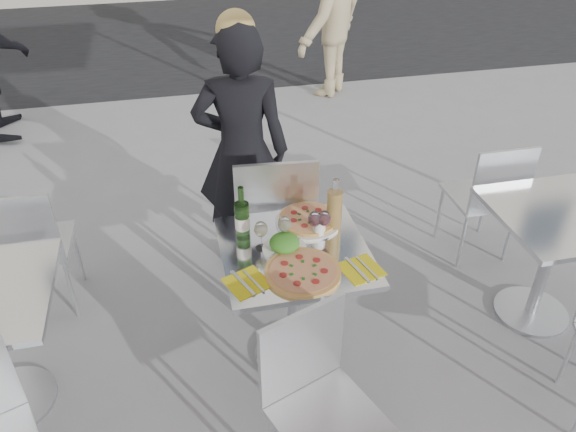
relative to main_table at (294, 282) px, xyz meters
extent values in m
plane|color=slate|center=(0.00, 0.00, -0.54)|extent=(80.00, 80.00, 0.00)
cube|color=black|center=(0.00, 6.50, -0.54)|extent=(24.00, 5.00, 0.00)
cylinder|color=#B7BABF|center=(0.00, 0.00, -0.53)|extent=(0.44, 0.44, 0.02)
cylinder|color=#B7BABF|center=(0.00, 0.00, -0.17)|extent=(0.07, 0.07, 0.72)
cube|color=silver|center=(0.00, 0.00, 0.20)|extent=(0.72, 0.72, 0.03)
cylinder|color=#B7BABF|center=(-1.50, 0.00, -0.53)|extent=(0.44, 0.44, 0.02)
cylinder|color=#B7BABF|center=(1.50, 0.00, -0.53)|extent=(0.44, 0.44, 0.02)
cylinder|color=#B7BABF|center=(1.50, 0.00, -0.17)|extent=(0.07, 0.07, 0.72)
cube|color=silver|center=(1.50, 0.00, 0.20)|extent=(0.72, 0.72, 0.03)
cylinder|color=silver|center=(0.23, 0.82, -0.29)|extent=(0.03, 0.03, 0.49)
cylinder|color=silver|center=(-0.16, 0.85, -0.29)|extent=(0.03, 0.03, 0.49)
cylinder|color=silver|center=(0.19, 0.42, -0.29)|extent=(0.03, 0.03, 0.49)
cylinder|color=silver|center=(-0.20, 0.46, -0.29)|extent=(0.03, 0.03, 0.49)
cube|color=silver|center=(0.02, 0.64, -0.04)|extent=(0.50, 0.50, 0.03)
cube|color=silver|center=(-0.01, 0.41, 0.23)|extent=(0.46, 0.07, 0.49)
cylinder|color=silver|center=(0.07, -0.55, -0.32)|extent=(0.02, 0.02, 0.44)
cube|color=silver|center=(-0.03, -0.78, -0.09)|extent=(0.53, 0.53, 0.02)
cube|color=silver|center=(-0.11, -0.59, 0.14)|extent=(0.39, 0.17, 0.44)
cylinder|color=silver|center=(-1.21, 0.94, -0.32)|extent=(0.02, 0.02, 0.43)
cylinder|color=silver|center=(-1.56, 0.95, -0.32)|extent=(0.02, 0.02, 0.43)
cylinder|color=silver|center=(-1.22, 0.59, -0.32)|extent=(0.02, 0.02, 0.43)
cylinder|color=silver|center=(-1.57, 0.60, -0.32)|extent=(0.02, 0.02, 0.43)
cube|color=silver|center=(-1.39, 0.77, -0.10)|extent=(0.42, 0.42, 0.02)
cube|color=silver|center=(-1.40, 0.57, 0.14)|extent=(0.41, 0.04, 0.43)
cylinder|color=silver|center=(1.61, 0.86, -0.32)|extent=(0.02, 0.02, 0.43)
cylinder|color=silver|center=(1.26, 0.86, -0.32)|extent=(0.02, 0.02, 0.43)
cylinder|color=silver|center=(1.61, 0.51, -0.32)|extent=(0.02, 0.02, 0.43)
cylinder|color=silver|center=(1.26, 0.51, -0.32)|extent=(0.02, 0.02, 0.43)
cube|color=silver|center=(1.44, 0.69, -0.10)|extent=(0.40, 0.40, 0.02)
cube|color=silver|center=(1.44, 0.48, 0.13)|extent=(0.40, 0.02, 0.43)
cylinder|color=silver|center=(1.34, -0.51, -0.33)|extent=(0.02, 0.02, 0.41)
imported|color=black|center=(-0.11, 0.95, 0.27)|extent=(0.66, 0.50, 1.63)
imported|color=tan|center=(1.26, 3.74, 0.35)|extent=(1.26, 1.29, 1.77)
cylinder|color=#DCA855|center=(0.00, -0.19, 0.22)|extent=(0.36, 0.36, 0.02)
cylinder|color=tan|center=(0.00, -0.19, 0.23)|extent=(0.32, 0.32, 0.00)
cylinder|color=white|center=(0.12, 0.22, 0.22)|extent=(0.35, 0.35, 0.01)
cylinder|color=#DCA855|center=(0.12, 0.21, 0.23)|extent=(0.31, 0.31, 0.02)
cylinder|color=tan|center=(0.12, 0.22, 0.24)|extent=(0.27, 0.27, 0.00)
cylinder|color=white|center=(-0.05, 0.01, 0.22)|extent=(0.22, 0.22, 0.01)
ellipsoid|color=#1A6A1B|center=(-0.05, 0.01, 0.26)|extent=(0.15, 0.15, 0.08)
sphere|color=#B21914|center=(-0.01, 0.03, 0.27)|extent=(0.03, 0.03, 0.03)
cylinder|color=#2A5720|center=(-0.23, 0.16, 0.31)|extent=(0.07, 0.07, 0.20)
cone|color=#2A5720|center=(-0.23, 0.16, 0.41)|extent=(0.07, 0.07, 0.03)
cylinder|color=#2A5720|center=(-0.23, 0.16, 0.46)|extent=(0.03, 0.03, 0.10)
cylinder|color=silver|center=(-0.23, 0.16, 0.30)|extent=(0.07, 0.08, 0.07)
cylinder|color=tan|center=(0.24, 0.14, 0.32)|extent=(0.08, 0.08, 0.22)
cylinder|color=white|center=(0.24, 0.14, 0.46)|extent=(0.03, 0.03, 0.08)
cylinder|color=white|center=(0.15, 0.09, 0.26)|extent=(0.06, 0.06, 0.09)
cylinder|color=silver|center=(0.15, 0.09, 0.31)|extent=(0.06, 0.06, 0.02)
cylinder|color=white|center=(-0.16, 0.05, 0.21)|extent=(0.06, 0.06, 0.00)
cylinder|color=white|center=(-0.16, 0.05, 0.26)|extent=(0.01, 0.01, 0.09)
ellipsoid|color=white|center=(-0.16, 0.05, 0.33)|extent=(0.07, 0.07, 0.08)
ellipsoid|color=#C7C38C|center=(-0.16, 0.05, 0.32)|extent=(0.05, 0.05, 0.05)
cylinder|color=white|center=(-0.04, 0.07, 0.21)|extent=(0.06, 0.06, 0.00)
cylinder|color=white|center=(-0.04, 0.07, 0.26)|extent=(0.01, 0.01, 0.09)
ellipsoid|color=white|center=(-0.04, 0.07, 0.33)|extent=(0.07, 0.07, 0.08)
ellipsoid|color=#C7C38C|center=(-0.04, 0.07, 0.32)|extent=(0.05, 0.05, 0.05)
cylinder|color=white|center=(0.12, 0.08, 0.21)|extent=(0.06, 0.06, 0.00)
cylinder|color=white|center=(0.12, 0.08, 0.26)|extent=(0.01, 0.01, 0.09)
ellipsoid|color=white|center=(0.12, 0.08, 0.33)|extent=(0.07, 0.07, 0.08)
ellipsoid|color=#480A12|center=(0.12, 0.08, 0.32)|extent=(0.05, 0.05, 0.05)
cylinder|color=white|center=(0.17, 0.07, 0.21)|extent=(0.06, 0.06, 0.00)
cylinder|color=white|center=(0.17, 0.07, 0.26)|extent=(0.01, 0.01, 0.09)
ellipsoid|color=white|center=(0.17, 0.07, 0.33)|extent=(0.07, 0.07, 0.08)
ellipsoid|color=#480A12|center=(0.17, 0.07, 0.32)|extent=(0.05, 0.05, 0.05)
cube|color=#CFC612|center=(-0.27, -0.20, 0.21)|extent=(0.24, 0.24, 0.00)
cube|color=#B7BABF|center=(-0.29, -0.20, 0.22)|extent=(0.09, 0.19, 0.00)
cube|color=#B7BABF|center=(-0.24, -0.20, 0.22)|extent=(0.08, 0.17, 0.00)
cube|color=#CFC612|center=(0.27, -0.22, 0.21)|extent=(0.22, 0.22, 0.00)
cube|color=#B7BABF|center=(0.25, -0.22, 0.22)|extent=(0.06, 0.20, 0.00)
cube|color=#B7BABF|center=(0.30, -0.22, 0.22)|extent=(0.06, 0.18, 0.00)
camera|label=1|loc=(-0.51, -2.14, 1.91)|focal=35.00mm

